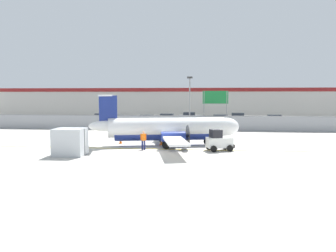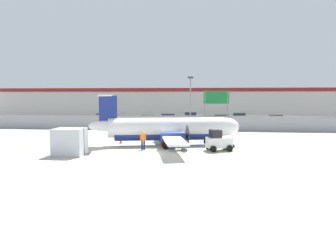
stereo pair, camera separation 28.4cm
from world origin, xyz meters
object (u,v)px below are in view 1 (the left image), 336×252
object	(u,v)px
parked_car_1	(116,120)
highway_sign	(215,101)
parked_car_5	(221,119)
parked_car_4	(190,116)
parked_car_7	(273,119)
baggage_tug	(219,141)
apron_light_pole	(190,100)
parked_car_0	(101,118)
parked_car_6	(238,117)
traffic_cone_near_left	(121,140)
traffic_cone_near_right	(210,142)
parked_car_2	(146,119)
commuter_airplane	(170,129)
cargo_container	(70,142)
ground_crew_worker	(143,139)
parked_car_3	(166,118)
traffic_cone_far_left	(161,142)

from	to	relation	value
parked_car_1	highway_sign	distance (m)	16.99
parked_car_5	parked_car_1	bearing A→B (deg)	-175.47
parked_car_1	highway_sign	size ratio (longest dim) A/B	0.78
parked_car_4	parked_car_7	distance (m)	15.54
baggage_tug	apron_light_pole	world-z (taller)	apron_light_pole
parked_car_0	parked_car_5	bearing A→B (deg)	169.48
parked_car_4	parked_car_6	xyz separation A→B (m)	(8.92, -1.38, 0.00)
traffic_cone_near_left	parked_car_1	world-z (taller)	parked_car_1
traffic_cone_near_right	parked_car_0	size ratio (longest dim) A/B	0.15
parked_car_2	parked_car_5	size ratio (longest dim) A/B	0.99
commuter_airplane	parked_car_4	xyz separation A→B (m)	(0.76, 30.58, -0.71)
parked_car_2	highway_sign	bearing A→B (deg)	145.94
baggage_tug	parked_car_1	world-z (taller)	baggage_tug
cargo_container	parked_car_7	size ratio (longest dim) A/B	0.56
cargo_container	traffic_cone_near_right	size ratio (longest dim) A/B	3.82
ground_crew_worker	parked_car_6	bearing A→B (deg)	-20.18
parked_car_3	commuter_airplane	bearing A→B (deg)	98.64
ground_crew_worker	parked_car_0	bearing A→B (deg)	24.45
parked_car_3	traffic_cone_far_left	bearing A→B (deg)	96.78
traffic_cone_near_left	parked_car_3	xyz separation A→B (m)	(1.94, 24.37, 0.58)
parked_car_5	highway_sign	xyz separation A→B (m)	(-1.28, -8.23, 3.24)
ground_crew_worker	traffic_cone_far_left	bearing A→B (deg)	-21.84
highway_sign	parked_car_1	bearing A→B (deg)	162.32
traffic_cone_far_left	parked_car_2	bearing A→B (deg)	103.67
parked_car_0	parked_car_6	bearing A→B (deg)	-177.37
parked_car_3	parked_car_6	size ratio (longest dim) A/B	0.99
cargo_container	traffic_cone_near_right	bearing A→B (deg)	30.44
cargo_container	parked_car_6	xyz separation A→B (m)	(17.14, 35.48, -0.21)
baggage_tug	parked_car_7	bearing A→B (deg)	50.48
apron_light_pole	ground_crew_worker	bearing A→B (deg)	-104.38
cargo_container	highway_sign	size ratio (longest dim) A/B	0.44
baggage_tug	parked_car_4	size ratio (longest dim) A/B	0.61
baggage_tug	parked_car_7	size ratio (longest dim) A/B	0.59
parked_car_1	apron_light_pole	distance (m)	16.13
parked_car_0	highway_sign	distance (m)	22.13
parked_car_2	parked_car_0	bearing A→B (deg)	-24.22
commuter_airplane	apron_light_pole	world-z (taller)	apron_light_pole
traffic_cone_near_right	parked_car_1	size ratio (longest dim) A/B	0.15
parked_car_7	cargo_container	bearing A→B (deg)	59.04
apron_light_pole	parked_car_2	bearing A→B (deg)	124.88
traffic_cone_near_left	apron_light_pole	distance (m)	12.80
parked_car_1	traffic_cone_far_left	bearing A→B (deg)	112.24
parked_car_5	apron_light_pole	bearing A→B (deg)	-116.13
commuter_airplane	traffic_cone_far_left	size ratio (longest dim) A/B	24.95
parked_car_0	parked_car_7	size ratio (longest dim) A/B	1.01
ground_crew_worker	parked_car_5	world-z (taller)	same
commuter_airplane	baggage_tug	bearing A→B (deg)	-42.84
traffic_cone_near_right	parked_car_4	size ratio (longest dim) A/B	0.15
parked_car_2	parked_car_7	distance (m)	21.05
parked_car_3	apron_light_pole	xyz separation A→B (m)	(4.62, -14.13, 3.41)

